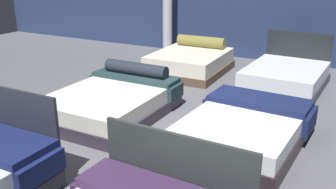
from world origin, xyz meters
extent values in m
cube|color=#5B5B60|center=(0.00, 0.00, -0.01)|extent=(18.00, 18.00, 0.02)
cube|color=#272832|center=(-1.10, -1.65, 0.52)|extent=(1.38, 0.05, 1.05)
cube|color=#151F4E|center=(-0.35, -1.99, 0.38)|extent=(0.09, 0.63, 0.24)
cube|color=#2C3231|center=(1.08, -1.74, 0.50)|extent=(1.49, 0.08, 1.01)
cube|color=#3C264A|center=(0.27, -1.97, 0.40)|extent=(0.10, 0.45, 0.18)
cube|color=#2F2937|center=(-1.15, 0.24, 0.10)|extent=(1.62, 2.09, 0.19)
cube|color=silver|center=(-1.15, 0.24, 0.31)|extent=(1.56, 2.03, 0.23)
cube|color=#21373B|center=(-1.15, 1.02, 0.47)|extent=(1.60, 0.46, 0.07)
cube|color=#21373B|center=(-1.97, 1.02, 0.31)|extent=(0.07, 0.46, 0.23)
cube|color=#21373B|center=(-0.34, 1.02, 0.31)|extent=(0.07, 0.46, 0.23)
cylinder|color=#212730|center=(-1.15, 1.06, 0.61)|extent=(1.22, 0.23, 0.23)
cube|color=black|center=(1.10, 0.28, 0.10)|extent=(1.57, 2.03, 0.20)
cube|color=silver|center=(1.10, 0.28, 0.31)|extent=(1.51, 1.97, 0.23)
cube|color=#151F47|center=(1.13, 0.89, 0.46)|extent=(1.48, 0.75, 0.08)
cube|color=#151F47|center=(0.39, 0.93, 0.27)|extent=(0.11, 0.67, 0.30)
cube|color=#151F47|center=(1.87, 0.85, 0.27)|extent=(0.11, 0.67, 0.30)
cube|color=brown|center=(-1.08, 3.19, 0.09)|extent=(1.58, 1.93, 0.18)
cube|color=silver|center=(-1.08, 3.19, 0.33)|extent=(1.52, 1.87, 0.30)
cylinder|color=olive|center=(-1.10, 3.85, 0.61)|extent=(1.18, 0.28, 0.26)
cube|color=black|center=(1.06, 3.15, 0.07)|extent=(1.56, 1.97, 0.15)
cube|color=silver|center=(1.06, 3.15, 0.28)|extent=(1.50, 1.91, 0.27)
cube|color=black|center=(1.10, 4.10, 0.49)|extent=(1.38, 0.11, 0.98)
camera|label=1|loc=(2.39, -4.34, 2.40)|focal=39.94mm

